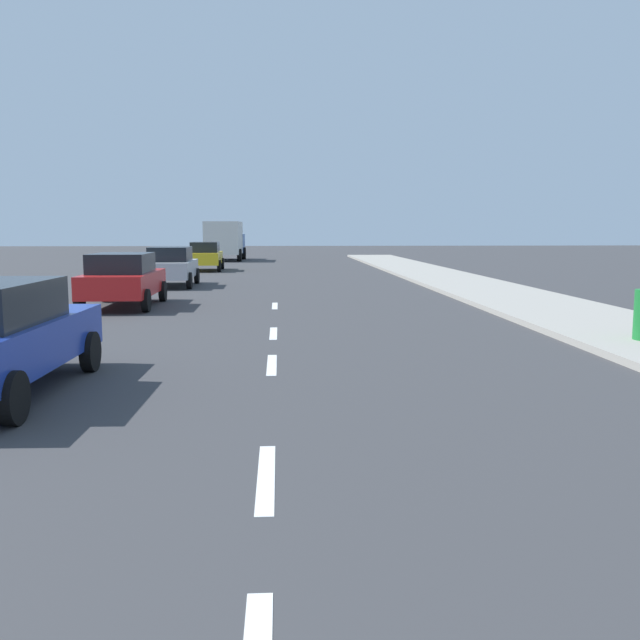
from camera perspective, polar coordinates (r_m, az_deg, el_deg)
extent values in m
plane|color=#38383A|center=(16.10, -3.81, -0.62)|extent=(160.00, 160.00, 0.00)
cube|color=#9E998E|center=(19.58, 19.22, 0.62)|extent=(3.60, 80.00, 0.14)
cube|color=white|center=(6.55, -4.44, -12.67)|extent=(0.16, 1.80, 0.01)
cube|color=white|center=(11.70, -3.97, -3.66)|extent=(0.16, 1.80, 0.01)
cube|color=white|center=(15.20, -3.84, -1.09)|extent=(0.16, 1.80, 0.01)
cube|color=white|center=(20.65, -3.72, 1.17)|extent=(0.16, 1.80, 0.01)
cylinder|color=black|center=(11.68, -18.31, -2.47)|extent=(0.19, 0.64, 0.64)
cylinder|color=black|center=(8.82, -23.87, -5.87)|extent=(0.19, 0.64, 0.64)
cube|color=red|center=(21.16, -15.79, 2.92)|extent=(1.82, 4.27, 0.64)
cube|color=black|center=(20.92, -15.97, 4.51)|extent=(1.59, 2.23, 0.56)
cylinder|color=black|center=(22.79, -17.21, 2.24)|extent=(0.18, 0.64, 0.64)
cylinder|color=black|center=(22.45, -12.76, 2.31)|extent=(0.18, 0.64, 0.64)
cylinder|color=black|center=(20.00, -19.12, 1.48)|extent=(0.18, 0.64, 0.64)
cylinder|color=black|center=(19.60, -14.07, 1.55)|extent=(0.18, 0.64, 0.64)
cube|color=#B7BABF|center=(28.34, -12.08, 4.11)|extent=(1.75, 4.07, 0.64)
cube|color=black|center=(28.11, -12.17, 5.31)|extent=(1.52, 2.13, 0.56)
cylinder|color=black|center=(29.85, -13.32, 3.53)|extent=(0.19, 0.64, 0.64)
cylinder|color=black|center=(29.63, -10.06, 3.58)|extent=(0.19, 0.64, 0.64)
cylinder|color=black|center=(27.14, -14.24, 3.13)|extent=(0.19, 0.64, 0.64)
cylinder|color=black|center=(26.89, -10.67, 3.19)|extent=(0.19, 0.64, 0.64)
cube|color=gold|center=(38.81, -9.36, 5.03)|extent=(1.71, 3.94, 0.64)
cube|color=black|center=(38.60, -9.40, 5.91)|extent=(1.48, 2.06, 0.56)
cylinder|color=black|center=(40.23, -10.35, 4.57)|extent=(0.19, 0.64, 0.64)
cylinder|color=black|center=(40.09, -8.01, 4.60)|extent=(0.19, 0.64, 0.64)
cylinder|color=black|center=(37.59, -10.77, 4.36)|extent=(0.19, 0.64, 0.64)
cylinder|color=black|center=(37.44, -8.27, 4.40)|extent=(0.19, 0.64, 0.64)
cube|color=#23478C|center=(53.47, -7.55, 6.25)|extent=(2.47, 2.41, 1.40)
cube|color=silver|center=(50.49, -7.90, 6.69)|extent=(2.52, 4.23, 2.30)
cylinder|color=black|center=(53.49, -8.84, 5.42)|extent=(0.31, 0.91, 0.90)
cylinder|color=black|center=(53.25, -6.26, 5.46)|extent=(0.31, 0.91, 0.90)
cylinder|color=black|center=(49.63, -9.39, 5.26)|extent=(0.31, 0.91, 0.90)
cylinder|color=black|center=(49.37, -6.62, 5.30)|extent=(0.31, 0.91, 0.90)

